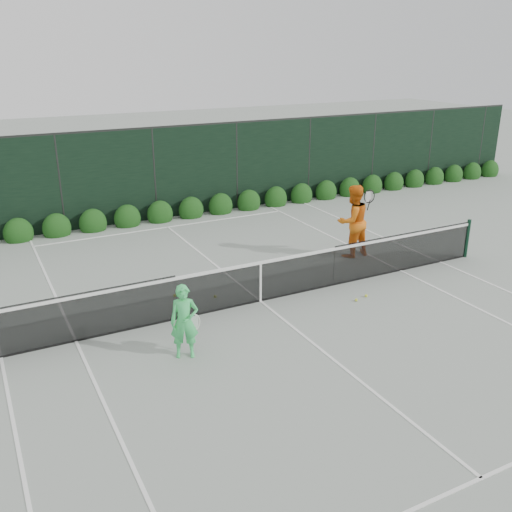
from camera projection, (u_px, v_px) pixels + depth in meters
ground at (260, 301)px, 13.01m from camera, size 80.00×80.00×0.00m
tennis_net at (260, 280)px, 12.82m from camera, size 12.90×0.10×1.07m
player_woman at (184, 322)px, 10.48m from camera, size 0.66×0.50×1.43m
player_man at (353, 221)px, 15.51m from camera, size 1.02×0.82×2.00m
court_lines at (260, 301)px, 13.01m from camera, size 11.03×23.83×0.01m
windscreen_fence at (331, 281)px, 10.23m from camera, size 32.00×21.07×3.06m
hedge_row at (160, 214)px, 18.89m from camera, size 31.66×0.65×0.94m
tennis_balls at (257, 298)px, 13.09m from camera, size 4.19×2.21×0.07m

